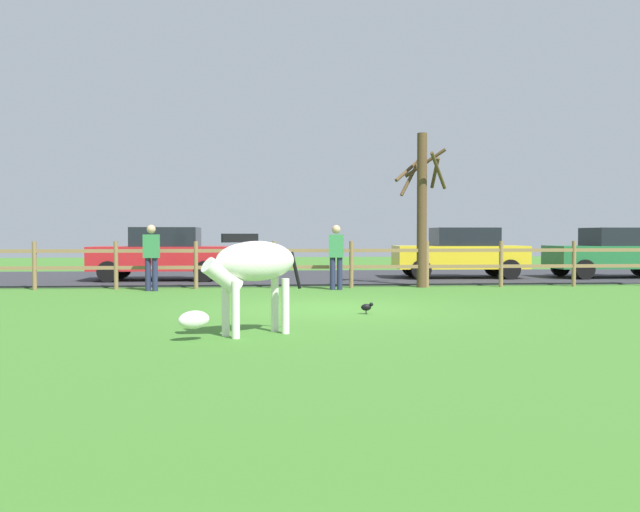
% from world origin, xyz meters
% --- Properties ---
extents(ground_plane, '(60.00, 60.00, 0.00)m').
position_xyz_m(ground_plane, '(0.00, 0.00, 0.00)').
color(ground_plane, '#3D7528').
extents(parking_asphalt, '(28.00, 7.40, 0.05)m').
position_xyz_m(parking_asphalt, '(0.00, 9.30, 0.03)').
color(parking_asphalt, '#2D2D33').
rests_on(parking_asphalt, ground_plane).
extents(paddock_fence, '(20.25, 0.11, 1.23)m').
position_xyz_m(paddock_fence, '(-0.93, 5.00, 0.70)').
color(paddock_fence, olive).
rests_on(paddock_fence, ground_plane).
extents(bare_tree, '(1.47, 1.44, 4.07)m').
position_xyz_m(bare_tree, '(2.97, 5.07, 2.20)').
color(bare_tree, '#513A23').
rests_on(bare_tree, ground_plane).
extents(zebra, '(1.72, 1.22, 1.41)m').
position_xyz_m(zebra, '(-1.42, -3.40, 0.93)').
color(zebra, white).
rests_on(zebra, ground_plane).
extents(crow_on_grass, '(0.21, 0.10, 0.20)m').
position_xyz_m(crow_on_grass, '(0.58, -0.98, 0.13)').
color(crow_on_grass, black).
rests_on(crow_on_grass, ground_plane).
extents(parked_car_green, '(4.00, 1.88, 1.56)m').
position_xyz_m(parked_car_green, '(9.79, 7.86, 0.84)').
color(parked_car_green, '#236B38').
rests_on(parked_car_green, parking_asphalt).
extents(parked_car_red, '(4.03, 1.94, 1.56)m').
position_xyz_m(parked_car_red, '(-4.18, 7.78, 0.84)').
color(parked_car_red, red).
rests_on(parked_car_red, parking_asphalt).
extents(parked_car_yellow, '(4.07, 2.01, 1.56)m').
position_xyz_m(parked_car_yellow, '(4.92, 8.16, 0.84)').
color(parked_car_yellow, yellow).
rests_on(parked_car_yellow, parking_asphalt).
extents(visitor_left_of_tree, '(0.40, 0.29, 1.64)m').
position_xyz_m(visitor_left_of_tree, '(-3.98, 4.42, 0.91)').
color(visitor_left_of_tree, '#232847').
rests_on(visitor_left_of_tree, ground_plane).
extents(visitor_right_of_tree, '(0.39, 0.28, 1.64)m').
position_xyz_m(visitor_right_of_tree, '(0.62, 4.41, 0.91)').
color(visitor_right_of_tree, '#232847').
rests_on(visitor_right_of_tree, ground_plane).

